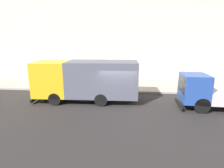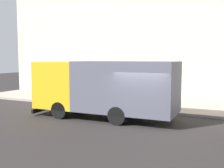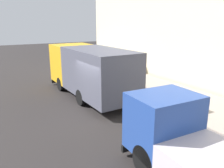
% 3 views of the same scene
% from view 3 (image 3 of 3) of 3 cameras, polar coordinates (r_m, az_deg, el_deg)
% --- Properties ---
extents(ground, '(80.00, 80.00, 0.00)m').
position_cam_3_polar(ground, '(11.76, -3.73, -6.68)').
color(ground, '#292525').
extents(sidewalk, '(4.16, 30.00, 0.15)m').
position_cam_3_polar(sidewalk, '(14.56, 14.47, -2.46)').
color(sidewalk, '#A2958B').
rests_on(sidewalk, ground).
extents(large_utility_truck, '(2.74, 7.66, 2.98)m').
position_cam_3_polar(large_utility_truck, '(13.66, -5.77, 3.75)').
color(large_utility_truck, '#F3AE1A').
rests_on(large_utility_truck, ground).
extents(small_flatbed_truck, '(2.20, 5.18, 2.31)m').
position_cam_3_polar(small_flatbed_truck, '(6.68, 19.61, -15.31)').
color(small_flatbed_truck, '#244597').
rests_on(small_flatbed_truck, ground).
extents(pedestrian_walking, '(0.49, 0.49, 1.64)m').
position_cam_3_polar(pedestrian_walking, '(19.76, 4.74, 5.38)').
color(pedestrian_walking, '#534742').
rests_on(pedestrian_walking, sidewalk).
extents(traffic_cone_orange, '(0.51, 0.51, 0.72)m').
position_cam_3_polar(traffic_cone_orange, '(19.41, -4.06, 3.71)').
color(traffic_cone_orange, orange).
rests_on(traffic_cone_orange, sidewalk).
extents(street_sign_post, '(0.44, 0.08, 2.59)m').
position_cam_3_polar(street_sign_post, '(14.15, 5.39, 4.14)').
color(street_sign_post, '#4C5156').
rests_on(street_sign_post, sidewalk).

